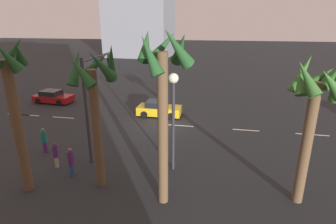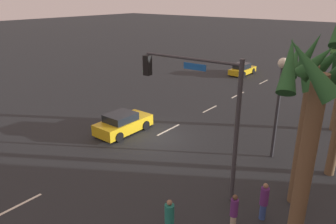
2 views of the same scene
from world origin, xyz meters
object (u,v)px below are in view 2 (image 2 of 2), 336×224
pedestrian_1 (169,218)px  palm_tree_3 (311,118)px  streetlamp (280,89)px  pedestrian_2 (264,201)px  pedestrian_0 (234,212)px  palm_tree_2 (310,88)px  car_0 (242,69)px  car_1 (123,123)px  traffic_signal (203,102)px

pedestrian_1 → palm_tree_3: size_ratio=0.22×
streetlamp → pedestrian_2: size_ratio=3.38×
pedestrian_0 → palm_tree_3: (0.27, 2.28, 4.58)m
palm_tree_3 → pedestrian_1: bearing=-67.6°
pedestrian_0 → palm_tree_2: bearing=160.7°
car_0 → pedestrian_0: bearing=25.3°
pedestrian_1 → car_1: bearing=-124.3°
traffic_signal → pedestrian_2: size_ratio=3.80×
car_1 → pedestrian_0: bearing=68.9°
car_0 → pedestrian_0: 27.11m
palm_tree_2 → palm_tree_3: bearing=15.8°
car_0 → palm_tree_3: bearing=29.3°
streetlamp → palm_tree_3: bearing=25.2°
pedestrian_0 → pedestrian_1: size_ratio=0.96×
car_1 → palm_tree_3: (4.28, 12.67, 4.80)m
streetlamp → palm_tree_2: (3.44, 2.33, 1.24)m
car_1 → pedestrian_2: 11.35m
car_1 → palm_tree_2: 12.52m
traffic_signal → palm_tree_2: 4.38m
palm_tree_3 → traffic_signal: bearing=-111.3°
pedestrian_2 → car_0: bearing=-152.1°
pedestrian_1 → palm_tree_3: palm_tree_3 is taller
palm_tree_2 → pedestrian_0: bearing=-19.3°
pedestrian_2 → palm_tree_3: size_ratio=0.22×
car_0 → pedestrian_2: 26.17m
streetlamp → pedestrian_2: bearing=17.6°
traffic_signal → pedestrian_2: 4.81m
car_0 → traffic_signal: (22.86, 8.95, 3.78)m
pedestrian_2 → palm_tree_3: palm_tree_3 is taller
car_0 → pedestrian_0: pedestrian_0 is taller
pedestrian_1 → pedestrian_0: bearing=138.2°
pedestrian_0 → car_1: bearing=-111.1°
car_0 → traffic_signal: size_ratio=0.61×
streetlamp → palm_tree_3: palm_tree_3 is taller
streetlamp → palm_tree_2: size_ratio=0.77×
car_1 → palm_tree_3: 14.21m
car_1 → palm_tree_2: bearing=87.4°
traffic_signal → palm_tree_2: (-1.83, 3.87, 0.92)m
streetlamp → pedestrian_1: size_ratio=3.36×
pedestrian_2 → pedestrian_0: bearing=-25.2°
pedestrian_2 → palm_tree_2: 4.93m
pedestrian_1 → palm_tree_3: bearing=112.4°
pedestrian_2 → palm_tree_2: (-2.10, 0.57, 4.42)m
car_0 → streetlamp: 20.77m
pedestrian_1 → car_0: bearing=-159.5°
car_1 → pedestrian_1: (5.92, 8.68, 0.25)m
palm_tree_2 → pedestrian_2: bearing=-15.2°
traffic_signal → pedestrian_0: bearing=58.1°
traffic_signal → pedestrian_0: size_ratio=3.96×
car_0 → pedestrian_2: pedestrian_2 is taller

